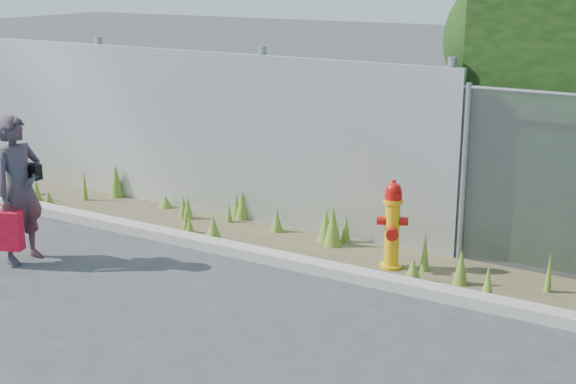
# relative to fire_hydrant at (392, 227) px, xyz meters

# --- Properties ---
(ground) EXTENTS (80.00, 80.00, 0.00)m
(ground) POSITION_rel_fire_hydrant_xyz_m (-0.50, -2.30, -0.50)
(ground) COLOR #343537
(ground) RESTS_ON ground
(curb) EXTENTS (16.00, 0.22, 0.12)m
(curb) POSITION_rel_fire_hydrant_xyz_m (-0.50, -0.50, -0.44)
(curb) COLOR gray
(curb) RESTS_ON ground
(weed_strip) EXTENTS (16.00, 1.28, 0.54)m
(weed_strip) POSITION_rel_fire_hydrant_xyz_m (-0.88, 0.19, -0.37)
(weed_strip) COLOR #473E28
(weed_strip) RESTS_ON ground
(corrugated_fence) EXTENTS (8.50, 0.21, 2.30)m
(corrugated_fence) POSITION_rel_fire_hydrant_xyz_m (-3.75, 0.70, 0.60)
(corrugated_fence) COLOR silver
(corrugated_fence) RESTS_ON ground
(fire_hydrant) EXTENTS (0.35, 0.31, 1.03)m
(fire_hydrant) POSITION_rel_fire_hydrant_xyz_m (0.00, 0.00, 0.00)
(fire_hydrant) COLOR #DDA10B
(fire_hydrant) RESTS_ON ground
(woman) EXTENTS (0.43, 0.63, 1.69)m
(woman) POSITION_rel_fire_hydrant_xyz_m (-3.74, -1.89, 0.35)
(woman) COLOR #0D4B56
(woman) RESTS_ON ground
(red_tote_bag) EXTENTS (0.40, 0.15, 0.53)m
(red_tote_bag) POSITION_rel_fire_hydrant_xyz_m (-3.76, -2.14, -0.07)
(red_tote_bag) COLOR #A0091C
(black_shoulder_bag) EXTENTS (0.23, 0.10, 0.18)m
(black_shoulder_bag) POSITION_rel_fire_hydrant_xyz_m (-3.69, -1.73, 0.53)
(black_shoulder_bag) COLOR black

